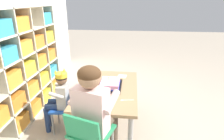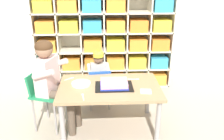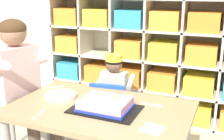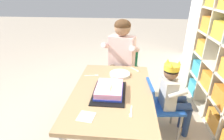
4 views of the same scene
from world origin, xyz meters
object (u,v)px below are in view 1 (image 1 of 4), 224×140
(adult_helper_seated, at_px, (94,106))
(birthday_cake_on_tray, at_px, (110,84))
(fork_near_cake_tray, at_px, (99,78))
(child_with_crown, at_px, (60,94))
(classroom_chair_blue, at_px, (69,105))
(activity_table, at_px, (108,93))
(paper_plate_stack, at_px, (99,100))
(classroom_chair_adult_side, at_px, (89,134))
(fork_near_child_seat, at_px, (80,107))
(fork_beside_plate_stack, at_px, (126,100))

(adult_helper_seated, bearing_deg, birthday_cake_on_tray, -77.44)
(adult_helper_seated, bearing_deg, fork_near_cake_tray, -64.56)
(child_with_crown, distance_m, fork_near_cake_tray, 0.59)
(classroom_chair_blue, height_order, adult_helper_seated, adult_helper_seated)
(activity_table, bearing_deg, paper_plate_stack, 171.00)
(classroom_chair_adult_side, xyz_separation_m, fork_near_child_seat, (0.27, 0.15, 0.10))
(adult_helper_seated, height_order, fork_near_cake_tray, adult_helper_seated)
(classroom_chair_adult_side, relative_size, birthday_cake_on_tray, 1.64)
(fork_near_cake_tray, bearing_deg, child_with_crown, -39.21)
(paper_plate_stack, bearing_deg, fork_near_child_seat, 131.51)
(fork_beside_plate_stack, bearing_deg, child_with_crown, 159.48)
(classroom_chair_adult_side, distance_m, paper_plate_stack, 0.44)
(activity_table, bearing_deg, adult_helper_seated, 176.81)
(child_with_crown, relative_size, classroom_chair_adult_side, 1.17)
(adult_helper_seated, height_order, paper_plate_stack, adult_helper_seated)
(fork_near_child_seat, height_order, fork_beside_plate_stack, same)
(classroom_chair_adult_side, bearing_deg, fork_near_cake_tray, -67.18)
(fork_near_cake_tray, distance_m, fork_beside_plate_stack, 0.71)
(classroom_chair_adult_side, bearing_deg, classroom_chair_blue, -40.17)
(classroom_chair_blue, height_order, paper_plate_stack, classroom_chair_blue)
(birthday_cake_on_tray, bearing_deg, fork_near_cake_tray, 37.06)
(birthday_cake_on_tray, distance_m, paper_plate_stack, 0.38)
(child_with_crown, bearing_deg, fork_beside_plate_stack, 73.27)
(child_with_crown, xyz_separation_m, classroom_chair_adult_side, (-0.61, -0.50, -0.05))
(birthday_cake_on_tray, relative_size, paper_plate_stack, 1.94)
(activity_table, relative_size, classroom_chair_blue, 1.97)
(fork_near_cake_tray, bearing_deg, fork_beside_plate_stack, 38.43)
(classroom_chair_blue, xyz_separation_m, fork_beside_plate_stack, (-0.16, -0.70, 0.21))
(classroom_chair_blue, xyz_separation_m, fork_near_child_seat, (-0.35, -0.24, 0.21))
(fork_near_cake_tray, bearing_deg, activity_table, 32.78)
(classroom_chair_blue, distance_m, birthday_cake_on_tray, 0.57)
(classroom_chair_adult_side, xyz_separation_m, birthday_cake_on_tray, (0.79, -0.09, 0.13))
(activity_table, relative_size, paper_plate_stack, 5.25)
(classroom_chair_adult_side, xyz_separation_m, fork_near_cake_tray, (1.04, 0.10, 0.10))
(child_with_crown, height_order, fork_near_cake_tray, child_with_crown)
(birthday_cake_on_tray, xyz_separation_m, paper_plate_stack, (-0.37, 0.07, -0.02))
(fork_beside_plate_stack, bearing_deg, fork_near_cake_tray, 115.04)
(classroom_chair_adult_side, bearing_deg, adult_helper_seated, -90.00)
(classroom_chair_adult_side, distance_m, birthday_cake_on_tray, 0.81)
(adult_helper_seated, bearing_deg, fork_near_child_seat, -24.28)
(activity_table, height_order, fork_near_cake_tray, fork_near_cake_tray)
(paper_plate_stack, bearing_deg, fork_near_cake_tray, 10.72)
(child_with_crown, xyz_separation_m, fork_near_child_seat, (-0.34, -0.35, 0.05))
(paper_plate_stack, height_order, fork_near_child_seat, paper_plate_stack)
(activity_table, bearing_deg, classroom_chair_adult_side, 174.71)
(classroom_chair_blue, xyz_separation_m, fork_near_cake_tray, (0.42, -0.30, 0.21))
(adult_helper_seated, height_order, fork_beside_plate_stack, adult_helper_seated)
(child_with_crown, height_order, adult_helper_seated, adult_helper_seated)
(fork_near_child_seat, bearing_deg, activity_table, 115.91)
(child_with_crown, bearing_deg, birthday_cake_on_tray, 100.86)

